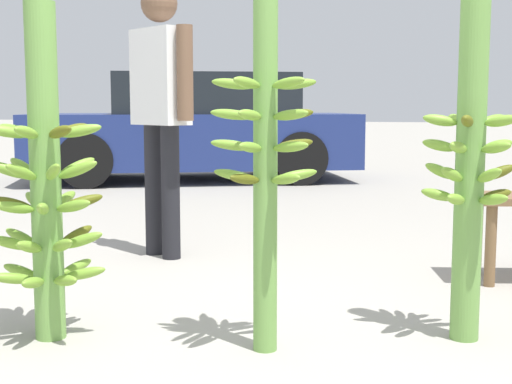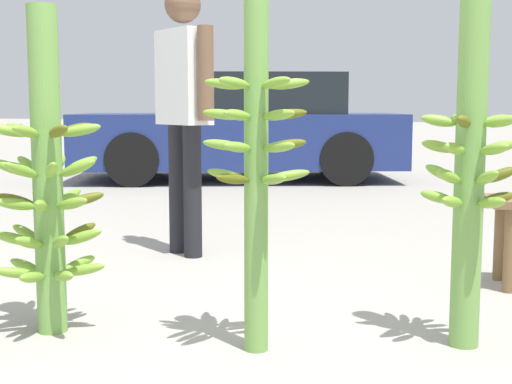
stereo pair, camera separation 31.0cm
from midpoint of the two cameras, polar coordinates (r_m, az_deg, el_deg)
ground_plane at (r=2.80m, az=-3.69°, el=-13.66°), size 80.00×80.00×0.00m
banana_stalk_left at (r=3.13m, az=-19.23°, el=0.51°), size 0.48×0.48×1.40m
banana_stalk_center at (r=2.80m, az=-2.42°, el=2.74°), size 0.43×0.44×1.47m
banana_stalk_right at (r=3.02m, az=13.98°, el=2.35°), size 0.39×0.40×1.50m
vendor_person at (r=4.65m, az=-9.56°, el=7.59°), size 0.58×0.42×1.74m
parked_car at (r=9.47m, az=-5.82°, el=5.05°), size 4.56×3.28×1.39m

